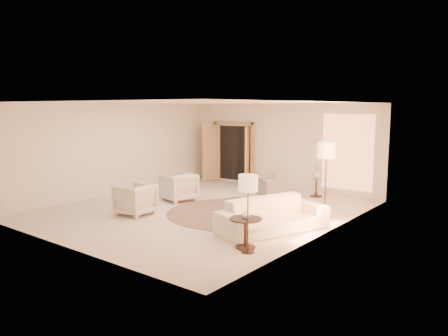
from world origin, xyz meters
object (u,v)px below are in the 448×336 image
Objects in this scene: coffee_table at (246,208)px; floor_lamp_near at (327,154)px; armchair_left at (179,186)px; accent_chair at (269,183)px; armchair_right at (135,198)px; side_vase at (317,174)px; sofa at (273,215)px; end_table at (245,228)px; end_vase at (246,214)px; floor_lamp_far at (248,187)px; side_table at (316,185)px; bowl at (246,199)px.

floor_lamp_near reaches higher than coffee_table.
accent_chair is at bearing 158.90° from armchair_left.
armchair_right is 5.50m from side_vase.
sofa reaches higher than end_table.
coffee_table is 2.33m from floor_lamp_near.
floor_lamp_far is at bearing -45.58° from end_vase.
floor_lamp_near is (1.29, -2.17, 1.23)m from side_table.
coffee_table is at bearing -137.89° from floor_lamp_near.
sofa is 2.22m from floor_lamp_near.
side_table is 0.33m from side_vase.
armchair_right is at bearing -150.72° from bowl.
armchair_right is (-3.52, -0.84, 0.06)m from sofa.
side_table is 1.79× the size of bowl.
bowl reaches higher than coffee_table.
side_table is 0.31× the size of floor_lamp_near.
floor_lamp_near is (3.89, 2.67, 1.15)m from armchair_right.
accent_chair reaches higher than coffee_table.
armchair_left is 2.78m from coffee_table.
end_table is 0.26m from end_vase.
armchair_right is 3.74m from end_vase.
side_vase reaches higher than end_table.
armchair_left reaches higher than end_vase.
sofa is at bearing 88.98° from armchair_left.
coffee_table is 2.22m from end_table.
sofa is 4.11m from side_vase.
end_vase is (2.36, -4.63, 0.28)m from accent_chair.
side_table is 2.81m from floor_lamp_near.
sofa is 4.10m from side_table.
side_table is at bearing 87.62° from bowl.
armchair_right is 3.72× the size of side_vase.
armchair_left is at bearing 149.81° from end_table.
coffee_table is 1.06× the size of floor_lamp_far.
floor_lamp_far is at bearing -76.71° from side_vase.
sofa is 2.95× the size of armchair_right.
side_table is at bearing 87.62° from coffee_table.
end_table is 0.34× the size of floor_lamp_near.
coffee_table is 4.90× the size of bowl.
bowl is (-0.14, -3.47, 0.14)m from side_table.
floor_lamp_far reaches higher than bowl.
side_table is 0.39× the size of floor_lamp_far.
floor_lamp_far is (1.29, -5.48, 0.90)m from side_table.
end_vase is at bearing 153.43° from end_table.
side_vase is (2.60, 4.84, 0.26)m from armchair_right.
side_table reaches higher than bowl.
armchair_right is at bearing 123.96° from sofa.
accent_chair is 3.88× the size of side_vase.
coffee_table is 0.20m from bowl.
armchair_right is 2.65× the size of bowl.
armchair_left is 4.39m from floor_lamp_near.
floor_lamp_far reaches higher than armchair_right.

